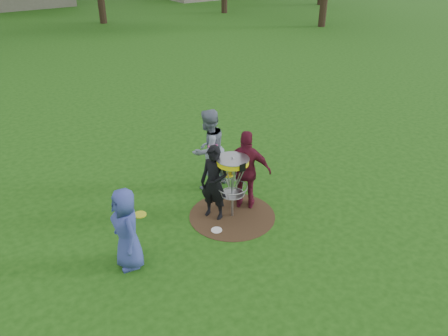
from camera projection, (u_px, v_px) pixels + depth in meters
ground at (232, 216)px, 9.14m from camera, size 100.00×100.00×0.00m
dirt_patch at (232, 215)px, 9.14m from camera, size 1.80×1.80×0.01m
player_blue at (126, 229)px, 7.44m from camera, size 0.54×0.78×1.53m
player_black at (214, 183)px, 8.75m from camera, size 0.62×0.70×1.60m
player_grey at (208, 149)px, 9.78m from camera, size 1.06×0.91×1.88m
player_maroon at (247, 170)px, 9.05m from camera, size 1.03×1.02×1.75m
disc_on_grass at (217, 230)px, 8.67m from camera, size 0.22×0.22×0.02m
disc_golf_basket at (233, 173)px, 8.65m from camera, size 0.66×0.67×1.38m
held_discs at (207, 174)px, 8.60m from camera, size 2.53×1.44×0.23m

